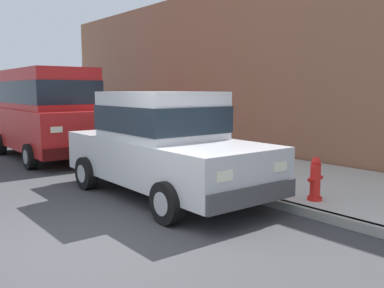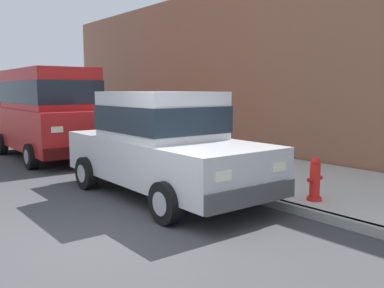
% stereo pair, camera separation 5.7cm
% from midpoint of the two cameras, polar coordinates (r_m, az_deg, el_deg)
% --- Properties ---
extents(ground_plane, '(80.00, 80.00, 0.00)m').
position_cam_midpoint_polar(ground_plane, '(5.56, -13.42, -13.43)').
color(ground_plane, '#38383A').
extents(curb, '(0.16, 64.00, 0.14)m').
position_cam_midpoint_polar(curb, '(7.39, 9.87, -7.51)').
color(curb, gray).
rests_on(curb, ground).
extents(sidewalk, '(3.60, 64.00, 0.14)m').
position_cam_midpoint_polar(sidewalk, '(8.78, 17.76, -5.37)').
color(sidewalk, '#B7B5AD').
rests_on(sidewalk, ground).
extents(car_silver_sedan, '(2.08, 4.62, 1.92)m').
position_cam_midpoint_polar(car_silver_sedan, '(7.72, -3.83, 0.13)').
color(car_silver_sedan, '#BCBCC1').
rests_on(car_silver_sedan, ground).
extents(car_red_van, '(2.22, 4.95, 2.52)m').
position_cam_midpoint_polar(car_red_van, '(12.68, -18.84, 4.46)').
color(car_red_van, red).
rests_on(car_red_van, ground).
extents(dog_brown, '(0.63, 0.50, 0.49)m').
position_cam_midpoint_polar(dog_brown, '(10.13, 4.68, -1.31)').
color(dog_brown, brown).
rests_on(dog_brown, sidewalk).
extents(fire_hydrant, '(0.34, 0.24, 0.72)m').
position_cam_midpoint_polar(fire_hydrant, '(7.22, 16.54, -4.75)').
color(fire_hydrant, red).
rests_on(fire_hydrant, sidewalk).
extents(building_facade, '(0.50, 20.00, 5.13)m').
position_cam_midpoint_polar(building_facade, '(13.65, 4.42, 9.92)').
color(building_facade, '#8C5B42').
rests_on(building_facade, ground).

